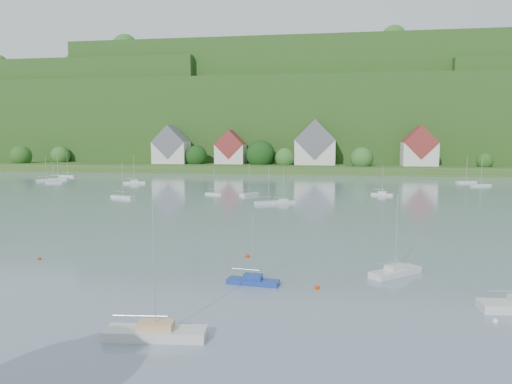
% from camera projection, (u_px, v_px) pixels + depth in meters
% --- Properties ---
extents(far_shore_strip, '(600.00, 60.00, 3.00)m').
position_uv_depth(far_shore_strip, '(304.00, 166.00, 211.31)').
color(far_shore_strip, '#314F1D').
rests_on(far_shore_strip, ground).
extents(forested_ridge, '(620.00, 181.22, 69.89)m').
position_uv_depth(forested_ridge, '(313.00, 121.00, 276.23)').
color(forested_ridge, '#1F4215').
rests_on(forested_ridge, ground).
extents(village_building_0, '(14.00, 10.40, 16.00)m').
position_uv_depth(village_building_0, '(171.00, 148.00, 206.19)').
color(village_building_0, beige).
rests_on(village_building_0, far_shore_strip).
extents(village_building_1, '(12.00, 9.36, 14.00)m').
position_uv_depth(village_building_1, '(231.00, 150.00, 204.36)').
color(village_building_1, beige).
rests_on(village_building_1, far_shore_strip).
extents(village_building_2, '(16.00, 11.44, 18.00)m').
position_uv_depth(village_building_2, '(315.00, 146.00, 197.79)').
color(village_building_2, beige).
rests_on(village_building_2, far_shore_strip).
extents(village_building_3, '(13.00, 10.40, 15.50)m').
position_uv_depth(village_building_3, '(419.00, 149.00, 189.73)').
color(village_building_3, beige).
rests_on(village_building_3, far_shore_strip).
extents(near_sailboat_1, '(5.04, 2.01, 6.62)m').
position_uv_depth(near_sailboat_1, '(253.00, 280.00, 46.17)').
color(near_sailboat_1, navy).
rests_on(near_sailboat_1, ground).
extents(near_sailboat_2, '(7.10, 2.68, 9.36)m').
position_uv_depth(near_sailboat_2, '(156.00, 332.00, 33.70)').
color(near_sailboat_2, silver).
rests_on(near_sailboat_2, ground).
extents(near_sailboat_3, '(5.59, 5.37, 8.18)m').
position_uv_depth(near_sailboat_3, '(395.00, 271.00, 49.23)').
color(near_sailboat_3, silver).
rests_on(near_sailboat_3, ground).
extents(mooring_buoy_0, '(0.39, 0.39, 0.39)m').
position_uv_depth(mooring_buoy_0, '(39.00, 260.00, 55.59)').
color(mooring_buoy_0, '#DD3100').
rests_on(mooring_buoy_0, ground).
extents(mooring_buoy_1, '(0.43, 0.43, 0.43)m').
position_uv_depth(mooring_buoy_1, '(495.00, 323.00, 36.61)').
color(mooring_buoy_1, white).
rests_on(mooring_buoy_1, ground).
extents(mooring_buoy_2, '(0.45, 0.45, 0.45)m').
position_uv_depth(mooring_buoy_2, '(317.00, 289.00, 44.85)').
color(mooring_buoy_2, '#DD3100').
rests_on(mooring_buoy_2, ground).
extents(mooring_buoy_3, '(0.50, 0.50, 0.50)m').
position_uv_depth(mooring_buoy_3, '(247.00, 257.00, 56.62)').
color(mooring_buoy_3, '#DD3100').
rests_on(mooring_buoy_3, ground).
extents(far_sailboat_cluster, '(194.14, 63.03, 8.71)m').
position_uv_depth(far_sailboat_cluster, '(304.00, 187.00, 133.55)').
color(far_sailboat_cluster, silver).
rests_on(far_sailboat_cluster, ground).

